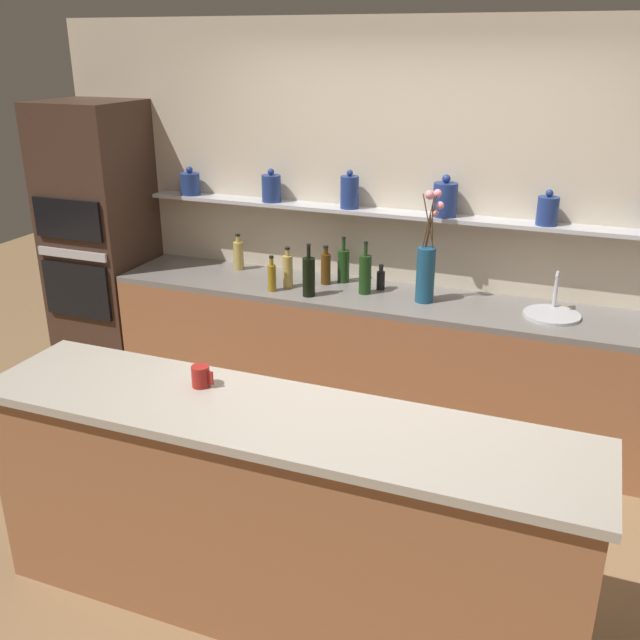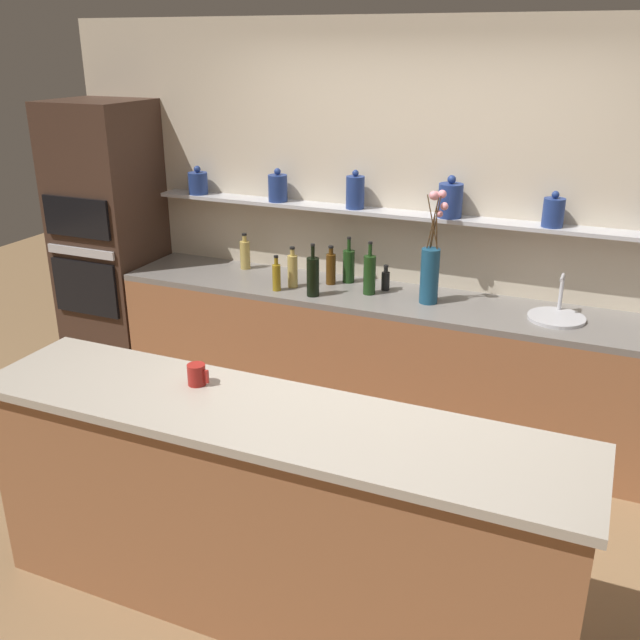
% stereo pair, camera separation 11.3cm
% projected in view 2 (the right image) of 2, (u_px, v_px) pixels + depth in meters
% --- Properties ---
extents(ground_plane, '(12.00, 12.00, 0.00)m').
position_uv_depth(ground_plane, '(324.00, 530.00, 3.82)').
color(ground_plane, olive).
extents(back_wall_unit, '(5.20, 0.28, 2.60)m').
position_uv_depth(back_wall_unit, '(418.00, 226.00, 4.71)').
color(back_wall_unit, beige).
rests_on(back_wall_unit, ground_plane).
extents(back_counter_unit, '(3.74, 0.62, 0.92)m').
position_uv_depth(back_counter_unit, '(389.00, 362.00, 4.73)').
color(back_counter_unit, '#99603D').
rests_on(back_counter_unit, ground_plane).
extents(island_counter, '(2.67, 0.61, 1.02)m').
position_uv_depth(island_counter, '(270.00, 515.00, 3.12)').
color(island_counter, '#99603D').
rests_on(island_counter, ground_plane).
extents(oven_tower, '(0.66, 0.64, 2.06)m').
position_uv_depth(oven_tower, '(110.00, 244.00, 5.34)').
color(oven_tower, '#3D281E').
rests_on(oven_tower, ground_plane).
extents(flower_vase, '(0.15, 0.16, 0.71)m').
position_uv_depth(flower_vase, '(431.00, 266.00, 4.38)').
color(flower_vase, navy).
rests_on(flower_vase, back_counter_unit).
extents(sink_fixture, '(0.33, 0.33, 0.25)m').
position_uv_depth(sink_fixture, '(557.00, 316.00, 4.19)').
color(sink_fixture, '#B7B7BC').
rests_on(sink_fixture, back_counter_unit).
extents(bottle_spirit_0, '(0.07, 0.07, 0.26)m').
position_uv_depth(bottle_spirit_0, '(245.00, 254.00, 5.09)').
color(bottle_spirit_0, tan).
rests_on(bottle_spirit_0, back_counter_unit).
extents(bottle_spirit_1, '(0.07, 0.07, 0.27)m').
position_uv_depth(bottle_spirit_1, '(293.00, 270.00, 4.70)').
color(bottle_spirit_1, tan).
rests_on(bottle_spirit_1, back_counter_unit).
extents(bottle_wine_2, '(0.08, 0.08, 0.31)m').
position_uv_depth(bottle_wine_2, '(349.00, 266.00, 4.80)').
color(bottle_wine_2, '#193814').
rests_on(bottle_wine_2, back_counter_unit).
extents(bottle_wine_3, '(0.08, 0.08, 0.34)m').
position_uv_depth(bottle_wine_3, '(313.00, 276.00, 4.53)').
color(bottle_wine_3, black).
rests_on(bottle_wine_3, back_counter_unit).
extents(bottle_sauce_4, '(0.05, 0.05, 0.17)m').
position_uv_depth(bottle_sauce_4, '(386.00, 280.00, 4.66)').
color(bottle_sauce_4, black).
rests_on(bottle_sauce_4, back_counter_unit).
extents(bottle_oil_5, '(0.06, 0.06, 0.24)m').
position_uv_depth(bottle_oil_5, '(276.00, 276.00, 4.64)').
color(bottle_oil_5, olive).
rests_on(bottle_oil_5, back_counter_unit).
extents(bottle_spirit_6, '(0.07, 0.07, 0.26)m').
position_uv_depth(bottle_spirit_6, '(331.00, 268.00, 4.76)').
color(bottle_spirit_6, '#4C2D0C').
rests_on(bottle_spirit_6, back_counter_unit).
extents(bottle_wine_7, '(0.08, 0.08, 0.35)m').
position_uv_depth(bottle_wine_7, '(370.00, 274.00, 4.57)').
color(bottle_wine_7, '#193814').
rests_on(bottle_wine_7, back_counter_unit).
extents(coffee_mug, '(0.10, 0.08, 0.10)m').
position_uv_depth(coffee_mug, '(197.00, 375.00, 3.16)').
color(coffee_mug, maroon).
rests_on(coffee_mug, island_counter).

